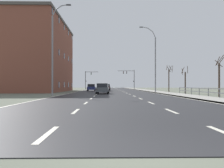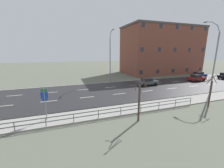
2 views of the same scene
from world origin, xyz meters
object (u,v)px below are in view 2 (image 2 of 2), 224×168
at_px(car_far_right, 197,78).
at_px(car_far_left, 199,75).
at_px(street_lamp_left_bank, 110,57).
at_px(street_lamp_midground, 214,60).
at_px(brick_building, 161,50).
at_px(car_near_left, 148,81).
at_px(highway_sign, 45,101).

relative_size(car_far_right, car_far_left, 1.00).
relative_size(street_lamp_left_bank, car_far_left, 2.74).
relative_size(street_lamp_midground, car_far_right, 2.79).
bearing_deg(street_lamp_midground, brick_building, 160.69).
relative_size(car_near_left, brick_building, 0.17).
distance_m(street_lamp_midground, brick_building, 24.91).
distance_m(highway_sign, car_far_left, 38.41).
bearing_deg(street_lamp_midground, car_far_left, 134.57).
xyz_separation_m(car_far_right, brick_building, (-14.69, 0.62, 6.47)).
distance_m(car_far_right, brick_building, 16.07).
bearing_deg(car_far_right, brick_building, 179.15).
bearing_deg(highway_sign, car_far_right, 107.05).
distance_m(street_lamp_left_bank, car_near_left, 9.82).
bearing_deg(street_lamp_left_bank, car_near_left, 46.14).
bearing_deg(street_lamp_midground, car_near_left, -147.01).
distance_m(highway_sign, brick_building, 40.88).
bearing_deg(car_far_left, car_far_right, -56.46).
height_order(street_lamp_midground, car_near_left, street_lamp_midground).
xyz_separation_m(highway_sign, car_far_left, (-12.83, 36.18, -1.35)).
bearing_deg(car_near_left, highway_sign, -58.37).
distance_m(car_far_right, car_near_left, 13.40).
bearing_deg(brick_building, car_far_right, -2.42).
relative_size(street_lamp_midground, street_lamp_left_bank, 1.02).
distance_m(car_near_left, brick_building, 21.19).
bearing_deg(street_lamp_left_bank, car_far_right, 72.65).
relative_size(street_lamp_left_bank, car_near_left, 2.71).
distance_m(street_lamp_left_bank, highway_sign, 20.28).
height_order(street_lamp_midground, car_far_left, street_lamp_midground).
relative_size(street_lamp_midground, brick_building, 0.48).
height_order(street_lamp_left_bank, brick_building, brick_building).
bearing_deg(street_lamp_left_bank, highway_sign, -37.50).
xyz_separation_m(street_lamp_midground, car_far_left, (-11.85, 12.03, -4.83)).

